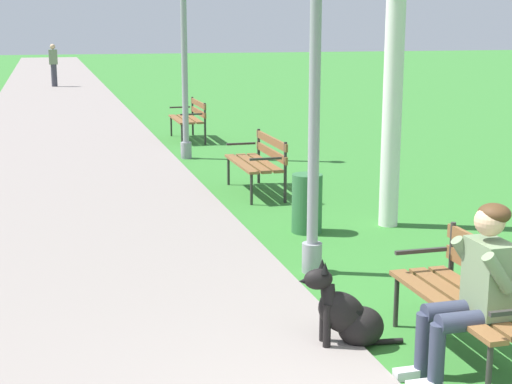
% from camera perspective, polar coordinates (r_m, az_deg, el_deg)
% --- Properties ---
extents(paved_path, '(3.80, 60.00, 0.04)m').
position_cam_1_polar(paved_path, '(27.27, -14.55, 6.94)').
color(paved_path, gray).
rests_on(paved_path, ground).
extents(park_bench_near, '(0.55, 1.50, 0.85)m').
position_cam_1_polar(park_bench_near, '(5.90, 15.97, -7.10)').
color(park_bench_near, brown).
rests_on(park_bench_near, ground).
extents(park_bench_mid, '(0.55, 1.50, 0.85)m').
position_cam_1_polar(park_bench_mid, '(11.16, 0.24, 2.49)').
color(park_bench_mid, brown).
rests_on(park_bench_mid, ground).
extents(park_bench_far, '(0.55, 1.50, 0.85)m').
position_cam_1_polar(park_bench_far, '(16.38, -4.90, 5.62)').
color(park_bench_far, brown).
rests_on(park_bench_far, ground).
extents(person_seated_on_near_bench, '(0.74, 0.49, 1.25)m').
position_cam_1_polar(person_seated_on_near_bench, '(5.50, 15.83, -6.68)').
color(person_seated_on_near_bench, '#33384C').
rests_on(person_seated_on_near_bench, ground).
extents(dog_black, '(0.83, 0.32, 0.71)m').
position_cam_1_polar(dog_black, '(5.98, 6.81, -9.04)').
color(dog_black, black).
rests_on(dog_black, ground).
extents(lamp_post_near, '(0.24, 0.24, 4.47)m').
position_cam_1_polar(lamp_post_near, '(7.37, 4.42, 11.38)').
color(lamp_post_near, gray).
rests_on(lamp_post_near, ground).
extents(lamp_post_mid, '(0.24, 0.24, 4.57)m').
position_cam_1_polar(lamp_post_mid, '(14.01, -5.37, 12.06)').
color(lamp_post_mid, gray).
rests_on(lamp_post_mid, ground).
extents(litter_bin, '(0.36, 0.36, 0.70)m').
position_cam_1_polar(litter_bin, '(9.12, 3.79, -0.85)').
color(litter_bin, '#2D6638').
rests_on(litter_bin, ground).
extents(pedestrian_distant, '(0.32, 0.22, 1.65)m').
position_cam_1_polar(pedestrian_distant, '(30.84, -14.75, 9.05)').
color(pedestrian_distant, '#383842').
rests_on(pedestrian_distant, ground).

